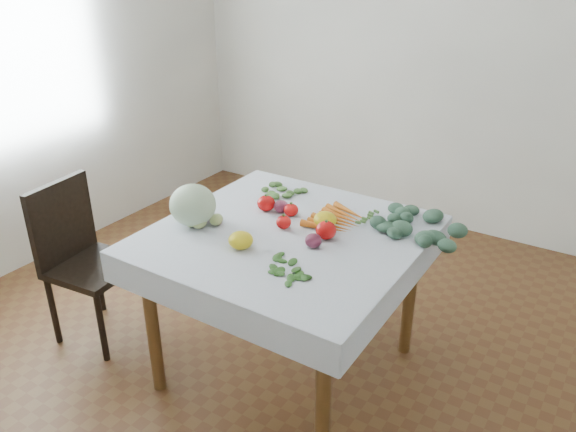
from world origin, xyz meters
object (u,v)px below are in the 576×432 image
at_px(chair, 80,251).
at_px(table, 287,253).
at_px(heirloom_back, 325,220).
at_px(cabbage, 193,205).
at_px(carrot_bunch, 338,219).

bearing_deg(chair, table, 15.95).
xyz_separation_m(table, heirloom_back, (0.11, 0.14, 0.14)).
distance_m(table, heirloom_back, 0.23).
bearing_deg(cabbage, carrot_bunch, 33.44).
bearing_deg(chair, cabbage, 12.98).
height_order(chair, cabbage, cabbage).
bearing_deg(carrot_bunch, chair, -156.97).
relative_size(cabbage, heirloom_back, 2.01).
relative_size(table, carrot_bunch, 3.37).
distance_m(cabbage, heirloom_back, 0.60).
bearing_deg(carrot_bunch, heirloom_back, -111.09).
xyz_separation_m(table, chair, (-1.07, -0.30, -0.17)).
bearing_deg(cabbage, table, 20.59).
relative_size(table, chair, 1.18).
bearing_deg(heirloom_back, table, -129.44).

